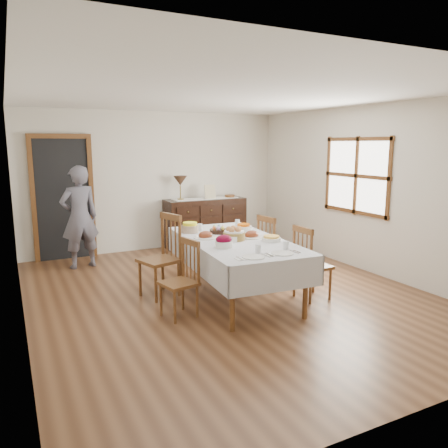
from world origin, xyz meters
name	(u,v)px	position (x,y,z in m)	size (l,w,h in m)	color
ground	(227,294)	(0.00, 0.00, 0.00)	(6.00, 6.00, 0.00)	brown
room_shell	(204,171)	(-0.15, 0.42, 1.64)	(5.02, 6.02, 2.65)	white
dining_table	(235,246)	(0.04, -0.15, 0.69)	(1.33, 2.36, 0.79)	#BCBCC1
chair_left_near	(182,278)	(-0.81, -0.43, 0.46)	(0.45, 0.45, 0.91)	brown
chair_left_far	(162,255)	(-0.78, 0.37, 0.55)	(0.57, 0.57, 1.09)	brown
chair_right_near	(310,262)	(0.88, -0.63, 0.49)	(0.42, 0.42, 0.97)	brown
chair_right_far	(273,249)	(0.82, 0.15, 0.50)	(0.46, 0.46, 1.00)	brown
sideboard	(205,222)	(0.90, 2.72, 0.48)	(1.58, 0.57, 0.95)	black
person	(79,214)	(-1.54, 2.24, 0.89)	(0.56, 0.36, 1.78)	#555360
bread_basket	(234,234)	(0.01, -0.17, 0.86)	(0.28, 0.28, 0.18)	olive
egg_basket	(219,230)	(0.02, 0.32, 0.82)	(0.25, 0.25, 0.11)	black
ham_platter_a	(205,236)	(-0.28, 0.09, 0.81)	(0.31, 0.31, 0.11)	white
ham_platter_b	(252,235)	(0.29, -0.14, 0.81)	(0.32, 0.32, 0.11)	white
beet_bowl	(224,242)	(-0.29, -0.48, 0.85)	(0.22, 0.22, 0.15)	white
carrot_bowl	(244,227)	(0.43, 0.33, 0.83)	(0.24, 0.24, 0.09)	white
pineapple_bowl	(190,228)	(-0.31, 0.53, 0.85)	(0.24, 0.24, 0.14)	tan
casserole_dish	(271,239)	(0.40, -0.45, 0.82)	(0.25, 0.25, 0.07)	white
butter_dish	(231,239)	(-0.09, -0.27, 0.82)	(0.15, 0.10, 0.07)	white
setting_left	(255,254)	(-0.17, -1.00, 0.81)	(0.43, 0.31, 0.10)	white
setting_right	(283,251)	(0.20, -1.00, 0.81)	(0.43, 0.31, 0.10)	white
glass_far_a	(200,227)	(-0.15, 0.56, 0.84)	(0.07, 0.07, 0.10)	silver
glass_far_b	(237,223)	(0.48, 0.61, 0.84)	(0.07, 0.07, 0.11)	silver
runner	(205,198)	(0.91, 2.73, 0.95)	(1.30, 0.35, 0.01)	white
table_lamp	(180,181)	(0.40, 2.75, 1.30)	(0.26, 0.26, 0.46)	olive
picture_frame	(210,192)	(0.97, 2.63, 1.09)	(0.22, 0.08, 0.28)	#C2B48B
deco_bowl	(230,196)	(1.42, 2.68, 0.98)	(0.20, 0.20, 0.06)	brown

